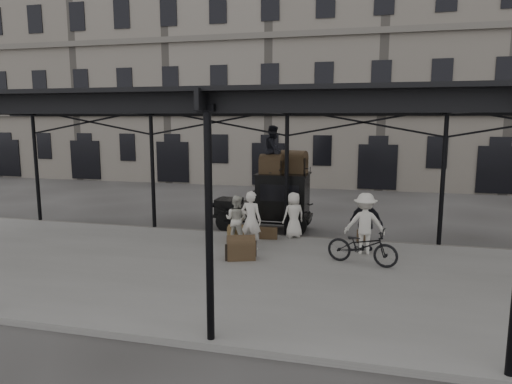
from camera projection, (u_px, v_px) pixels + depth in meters
ground at (274, 256)px, 14.00m from camera, size 120.00×120.00×0.00m
platform at (259, 275)px, 12.08m from camera, size 28.00×8.00×0.15m
canopy at (262, 102)px, 11.62m from camera, size 22.50×9.00×4.74m
building_frontage at (330, 75)px, 30.14m from camera, size 64.00×8.00×14.00m
taxi at (275, 199)px, 17.02m from camera, size 3.65×1.55×2.18m
porter_left at (251, 220)px, 14.04m from camera, size 0.74×0.56×1.84m
porter_midleft at (236, 219)px, 14.80m from camera, size 0.83×0.69×1.57m
porter_centre at (294, 215)px, 15.51m from camera, size 0.91×0.84×1.56m
porter_official at (366, 223)px, 13.90m from camera, size 1.12×0.74×1.76m
porter_right at (365, 224)px, 13.60m from camera, size 1.23×0.76×1.84m
bicycle at (362, 246)px, 12.66m from camera, size 2.08×1.13×1.04m
porter_roof at (274, 149)px, 16.64m from camera, size 0.78×0.94×1.75m
steamer_trunk_roof_near at (271, 166)px, 16.60m from camera, size 0.86×0.58×0.60m
steamer_trunk_roof_far at (294, 164)px, 16.85m from camera, size 1.05×0.77×0.69m
steamer_trunk_platform at (241, 249)px, 13.15m from camera, size 0.93×0.74×0.59m
wicker_hamper at (237, 233)px, 15.14m from camera, size 0.67×0.55×0.50m
suitcase_upright at (363, 235)px, 15.05m from camera, size 0.38×0.61×0.45m
suitcase_flat at (268, 233)px, 15.36m from camera, size 0.61×0.19×0.40m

